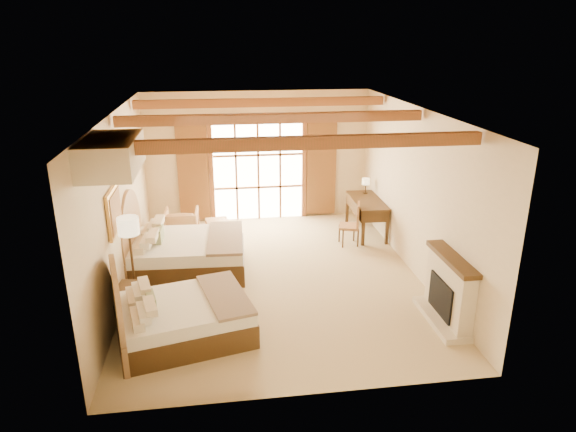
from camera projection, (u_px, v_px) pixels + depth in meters
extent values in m
plane|color=tan|center=(275.00, 277.00, 10.00)|extent=(7.00, 7.00, 0.00)
plane|color=beige|center=(258.00, 157.00, 12.73)|extent=(5.50, 0.00, 5.50)
plane|color=beige|center=(120.00, 205.00, 9.10)|extent=(0.00, 7.00, 7.00)
plane|color=beige|center=(416.00, 193.00, 9.82)|extent=(0.00, 7.00, 7.00)
plane|color=#AA6C30|center=(273.00, 111.00, 8.92)|extent=(7.00, 7.00, 0.00)
cube|color=white|center=(258.00, 171.00, 12.80)|extent=(2.20, 0.02, 2.50)
cube|color=brown|center=(193.00, 173.00, 12.57)|extent=(0.75, 0.06, 2.40)
cube|color=brown|center=(321.00, 169.00, 12.99)|extent=(0.75, 0.06, 2.40)
cube|color=#C4B898|center=(449.00, 291.00, 8.29)|extent=(0.25, 1.30, 1.10)
cube|color=black|center=(445.00, 297.00, 8.31)|extent=(0.18, 0.80, 0.60)
cube|color=#C4B898|center=(441.00, 318.00, 8.45)|extent=(0.45, 1.40, 0.10)
cube|color=#412D14|center=(453.00, 259.00, 8.10)|extent=(0.30, 1.40, 0.08)
cube|color=gold|center=(114.00, 211.00, 8.35)|extent=(0.05, 0.95, 0.75)
cube|color=#BF8648|center=(116.00, 211.00, 8.36)|extent=(0.02, 0.82, 0.62)
cube|color=beige|center=(111.00, 155.00, 6.83)|extent=(0.70, 1.40, 0.45)
cube|color=#412D14|center=(184.00, 326.00, 7.96)|extent=(2.27, 1.91, 0.39)
cube|color=white|center=(183.00, 309.00, 7.86)|extent=(2.23, 1.88, 0.21)
cube|color=#867259|center=(227.00, 299.00, 7.91)|extent=(0.93, 1.62, 0.05)
cube|color=gray|center=(151.00, 298.00, 7.73)|extent=(0.21, 0.42, 0.23)
cube|color=#412D14|center=(188.00, 261.00, 10.19)|extent=(2.30, 1.79, 0.44)
cube|color=white|center=(187.00, 245.00, 10.08)|extent=(2.26, 1.75, 0.24)
cube|color=#867259|center=(225.00, 237.00, 10.13)|extent=(0.75, 1.75, 0.05)
cube|color=gray|center=(159.00, 235.00, 9.93)|extent=(0.15, 0.46, 0.26)
cube|color=#412D14|center=(133.00, 301.00, 8.52)|extent=(0.54, 0.54, 0.57)
cylinder|color=#322516|center=(137.00, 306.00, 8.90)|extent=(0.23, 0.23, 0.03)
cylinder|color=#322516|center=(133.00, 269.00, 8.66)|extent=(0.04, 0.04, 1.40)
cylinder|color=beige|center=(128.00, 226.00, 8.40)|extent=(0.35, 0.35, 0.29)
imported|color=tan|center=(182.00, 224.00, 11.80)|extent=(0.76, 0.78, 0.70)
cube|color=#A08854|center=(218.00, 228.00, 12.02)|extent=(0.58, 0.58, 0.37)
cube|color=#412D14|center=(367.00, 201.00, 11.93)|extent=(0.70, 1.56, 0.06)
cube|color=#412D14|center=(367.00, 207.00, 11.98)|extent=(0.68, 1.52, 0.24)
cube|color=#9D7644|center=(349.00, 226.00, 11.41)|extent=(0.53, 0.53, 0.06)
cube|color=#9D7644|center=(358.00, 214.00, 11.34)|extent=(0.17, 0.42, 0.52)
cylinder|color=#322516|center=(365.00, 193.00, 12.42)|extent=(0.11, 0.11, 0.02)
cylinder|color=#322516|center=(366.00, 188.00, 12.37)|extent=(0.02, 0.02, 0.26)
cylinder|color=beige|center=(366.00, 181.00, 12.32)|extent=(0.18, 0.18, 0.15)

